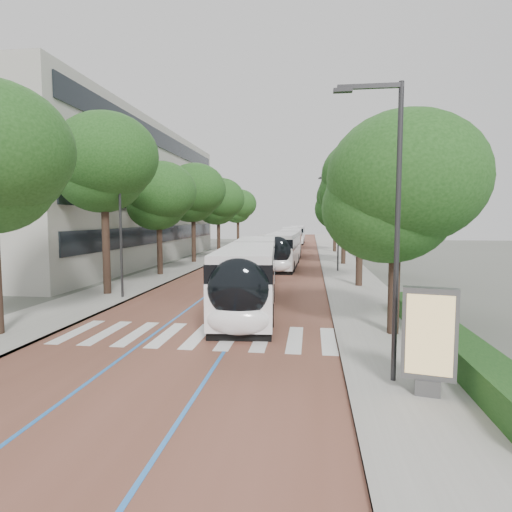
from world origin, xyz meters
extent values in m
plane|color=#51544C|center=(0.00, 0.00, 0.00)|extent=(160.00, 160.00, 0.00)
cube|color=brown|center=(0.00, 40.00, 0.01)|extent=(11.00, 140.00, 0.02)
cube|color=gray|center=(-7.50, 40.00, 0.06)|extent=(4.00, 140.00, 0.12)
cube|color=gray|center=(7.50, 40.00, 0.06)|extent=(4.00, 140.00, 0.12)
cube|color=gray|center=(-5.60, 40.00, 0.06)|extent=(0.20, 140.00, 0.14)
cube|color=gray|center=(5.60, 40.00, 0.06)|extent=(0.20, 140.00, 0.14)
cube|color=silver|center=(-4.80, 1.00, 0.03)|extent=(0.55, 3.60, 0.01)
cube|color=silver|center=(-3.55, 1.00, 0.03)|extent=(0.55, 3.60, 0.01)
cube|color=silver|center=(-2.30, 1.00, 0.03)|extent=(0.55, 3.60, 0.01)
cube|color=silver|center=(-1.05, 1.00, 0.03)|extent=(0.55, 3.60, 0.01)
cube|color=silver|center=(0.20, 1.00, 0.03)|extent=(0.55, 3.60, 0.01)
cube|color=silver|center=(1.45, 1.00, 0.03)|extent=(0.55, 3.60, 0.01)
cube|color=silver|center=(2.70, 1.00, 0.03)|extent=(0.55, 3.60, 0.01)
cube|color=silver|center=(3.95, 1.00, 0.03)|extent=(0.55, 3.60, 0.01)
cube|color=silver|center=(5.20, 1.00, 0.03)|extent=(0.55, 3.60, 0.01)
cube|color=blue|center=(-1.60, 40.00, 0.02)|extent=(0.12, 126.00, 0.01)
cube|color=blue|center=(1.60, 40.00, 0.02)|extent=(0.12, 126.00, 0.01)
cube|color=#B6B4A9|center=(-19.50, 28.00, 7.00)|extent=(18.00, 40.00, 14.00)
cube|color=black|center=(-10.45, 28.00, 3.00)|extent=(0.12, 38.00, 1.60)
cube|color=black|center=(-10.45, 28.00, 6.20)|extent=(0.12, 38.00, 1.60)
cube|color=black|center=(-10.45, 28.00, 9.40)|extent=(0.12, 38.00, 1.60)
cube|color=black|center=(-10.45, 28.00, 12.40)|extent=(0.12, 38.00, 1.60)
cube|color=#143B15|center=(9.10, 0.00, 0.52)|extent=(1.20, 14.00, 0.80)
cylinder|color=#2E2F31|center=(6.80, -3.00, 4.12)|extent=(0.14, 0.14, 8.00)
cube|color=#2E2F31|center=(6.00, -3.00, 8.02)|extent=(1.70, 0.12, 0.12)
cube|color=#2E2F31|center=(5.30, -3.00, 7.94)|extent=(0.50, 0.20, 0.10)
cylinder|color=#2E2F31|center=(6.80, 22.00, 4.12)|extent=(0.14, 0.14, 8.00)
cube|color=#2E2F31|center=(6.00, 22.00, 8.02)|extent=(1.70, 0.12, 0.12)
cube|color=#2E2F31|center=(5.30, 22.00, 7.94)|extent=(0.50, 0.20, 0.10)
cylinder|color=#2E2F31|center=(-6.10, 8.00, 4.12)|extent=(0.14, 0.14, 8.00)
cylinder|color=black|center=(-7.50, 9.00, 2.68)|extent=(0.44, 0.44, 5.35)
ellipsoid|color=#1B4315|center=(-7.50, 9.00, 7.54)|extent=(5.91, 5.91, 5.02)
cylinder|color=black|center=(-7.50, 18.00, 2.17)|extent=(0.44, 0.44, 4.34)
ellipsoid|color=#1B4315|center=(-7.50, 18.00, 6.12)|extent=(5.50, 5.50, 4.67)
cylinder|color=black|center=(-7.50, 28.00, 2.46)|extent=(0.44, 0.44, 4.92)
ellipsoid|color=#1B4315|center=(-7.50, 28.00, 6.93)|extent=(6.22, 6.22, 5.29)
cylinder|color=black|center=(-7.50, 40.00, 2.32)|extent=(0.44, 0.44, 4.64)
ellipsoid|color=#1B4315|center=(-7.50, 40.00, 6.53)|extent=(6.34, 6.34, 5.39)
cylinder|color=black|center=(-7.50, 55.00, 2.26)|extent=(0.44, 0.44, 4.53)
ellipsoid|color=#1B4315|center=(-7.50, 55.00, 6.38)|extent=(5.64, 5.64, 4.79)
cylinder|color=black|center=(7.70, 2.00, 1.94)|extent=(0.44, 0.44, 3.88)
ellipsoid|color=#1B4315|center=(7.70, 2.00, 5.47)|extent=(5.88, 5.88, 5.00)
cylinder|color=black|center=(7.70, 14.00, 2.40)|extent=(0.44, 0.44, 4.81)
ellipsoid|color=#1B4315|center=(7.70, 14.00, 6.78)|extent=(5.73, 5.73, 4.87)
cylinder|color=black|center=(7.70, 28.00, 2.14)|extent=(0.44, 0.44, 4.27)
ellipsoid|color=#1B4315|center=(7.70, 28.00, 6.02)|extent=(6.03, 6.03, 5.13)
cylinder|color=black|center=(7.70, 44.00, 2.32)|extent=(0.44, 0.44, 4.64)
ellipsoid|color=#1B4315|center=(7.70, 44.00, 6.53)|extent=(5.30, 5.30, 4.51)
cylinder|color=black|center=(1.13, 10.04, 1.77)|extent=(2.36, 1.08, 2.30)
cube|color=white|center=(1.53, 4.92, 1.26)|extent=(3.23, 9.53, 1.82)
cube|color=black|center=(1.53, 4.92, 2.40)|extent=(3.25, 9.34, 0.97)
cube|color=silver|center=(1.53, 4.92, 3.04)|extent=(3.16, 9.34, 0.31)
cube|color=black|center=(1.53, 4.92, 0.17)|extent=(3.15, 9.15, 0.35)
cube|color=white|center=(0.79, 14.34, 1.26)|extent=(3.10, 7.91, 1.82)
cube|color=black|center=(0.79, 14.34, 2.40)|extent=(3.13, 7.76, 0.97)
cube|color=silver|center=(0.79, 14.34, 3.04)|extent=(3.04, 7.75, 0.31)
cube|color=black|center=(0.79, 14.34, 0.17)|extent=(3.03, 7.60, 0.35)
ellipsoid|color=black|center=(1.89, 0.41, 2.00)|extent=(2.43, 1.28, 2.28)
ellipsoid|color=white|center=(1.89, 0.36, 0.86)|extent=(2.42, 1.18, 1.14)
cylinder|color=black|center=(0.59, 2.56, 0.50)|extent=(0.38, 1.02, 1.00)
cylinder|color=black|center=(2.84, 2.74, 0.50)|extent=(0.38, 1.02, 1.00)
cylinder|color=black|center=(-0.46, 15.92, 0.50)|extent=(0.38, 1.02, 1.00)
cylinder|color=black|center=(1.79, 16.10, 0.50)|extent=(0.38, 1.02, 1.00)
cylinder|color=black|center=(0.17, 7.90, 0.50)|extent=(0.38, 1.02, 1.00)
cylinder|color=black|center=(2.42, 8.08, 0.50)|extent=(0.38, 1.02, 1.00)
cube|color=white|center=(1.94, 25.17, 1.26)|extent=(2.77, 12.05, 1.82)
cube|color=black|center=(1.94, 25.17, 2.40)|extent=(2.80, 11.81, 0.97)
cube|color=silver|center=(1.94, 25.17, 3.04)|extent=(2.71, 11.81, 0.31)
cube|color=black|center=(1.94, 25.17, 0.17)|extent=(2.71, 11.57, 0.35)
ellipsoid|color=black|center=(1.81, 19.32, 2.00)|extent=(2.37, 1.15, 2.28)
ellipsoid|color=white|center=(1.81, 19.27, 0.86)|extent=(2.37, 1.05, 1.14)
cylinder|color=black|center=(0.73, 21.59, 0.50)|extent=(0.32, 1.01, 1.00)
cylinder|color=black|center=(2.99, 21.54, 0.50)|extent=(0.32, 1.01, 1.00)
cylinder|color=black|center=(0.90, 28.99, 0.50)|extent=(0.32, 1.01, 1.00)
cylinder|color=black|center=(3.16, 28.94, 0.50)|extent=(0.32, 1.01, 1.00)
cube|color=white|center=(1.99, 38.85, 1.26)|extent=(2.62, 12.02, 1.82)
cube|color=black|center=(1.99, 38.85, 2.40)|extent=(2.66, 11.78, 0.97)
cube|color=silver|center=(1.99, 38.85, 3.04)|extent=(2.57, 11.78, 0.31)
cube|color=black|center=(1.99, 38.85, 0.17)|extent=(2.56, 11.54, 0.35)
ellipsoid|color=black|center=(2.05, 33.00, 2.00)|extent=(2.36, 1.12, 2.28)
ellipsoid|color=white|center=(2.05, 32.95, 0.86)|extent=(2.36, 1.02, 1.14)
cylinder|color=black|center=(0.89, 35.24, 0.50)|extent=(0.31, 1.00, 1.00)
cylinder|color=black|center=(3.15, 35.26, 0.50)|extent=(0.31, 1.00, 1.00)
cylinder|color=black|center=(0.82, 42.64, 0.50)|extent=(0.31, 1.00, 1.00)
cylinder|color=black|center=(3.08, 42.66, 0.50)|extent=(0.31, 1.00, 1.00)
cube|color=white|center=(1.29, 52.18, 1.26)|extent=(3.31, 12.14, 1.82)
cube|color=black|center=(1.29, 52.18, 2.40)|extent=(3.33, 11.91, 0.97)
cube|color=silver|center=(1.29, 52.18, 3.04)|extent=(3.24, 11.90, 0.31)
cube|color=black|center=(1.29, 52.18, 0.17)|extent=(3.23, 11.66, 0.35)
ellipsoid|color=black|center=(1.68, 46.35, 2.00)|extent=(2.42, 1.26, 2.28)
ellipsoid|color=white|center=(1.69, 46.30, 0.86)|extent=(2.41, 1.16, 1.14)
cylinder|color=black|center=(0.40, 48.52, 0.50)|extent=(0.37, 1.02, 1.00)
cylinder|color=black|center=(2.66, 48.67, 0.50)|extent=(0.37, 1.02, 1.00)
cylinder|color=black|center=(-0.10, 55.90, 0.50)|extent=(0.37, 1.02, 1.00)
cylinder|color=black|center=(2.16, 56.05, 0.50)|extent=(0.37, 1.02, 1.00)
cube|color=white|center=(1.99, 63.80, 1.26)|extent=(2.61, 12.02, 1.82)
cube|color=black|center=(1.99, 63.80, 2.40)|extent=(2.65, 11.78, 0.97)
cube|color=silver|center=(1.99, 63.80, 3.04)|extent=(2.56, 11.78, 0.31)
cube|color=black|center=(1.99, 63.80, 0.17)|extent=(2.56, 11.54, 0.35)
ellipsoid|color=black|center=(1.94, 57.95, 2.00)|extent=(2.36, 1.12, 2.28)
ellipsoid|color=white|center=(1.94, 57.90, 0.86)|extent=(2.36, 1.02, 1.14)
cylinder|color=black|center=(0.83, 60.22, 0.50)|extent=(0.31, 1.00, 1.00)
cylinder|color=black|center=(3.09, 60.19, 0.50)|extent=(0.31, 1.00, 1.00)
cylinder|color=black|center=(0.90, 67.61, 0.50)|extent=(0.31, 1.00, 1.00)
cylinder|color=black|center=(3.16, 67.59, 0.50)|extent=(0.31, 1.00, 1.00)
cube|color=#59595B|center=(7.48, -3.85, 0.32)|extent=(0.70, 0.62, 0.40)
cube|color=#59595B|center=(7.48, -3.85, 1.68)|extent=(1.36, 0.62, 2.32)
cube|color=tan|center=(7.44, -4.03, 1.68)|extent=(1.09, 0.25, 2.02)
camera|label=1|loc=(4.51, -14.84, 4.56)|focal=30.00mm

